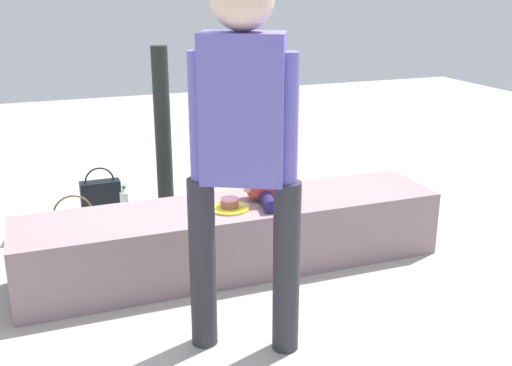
{
  "coord_description": "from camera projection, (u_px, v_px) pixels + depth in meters",
  "views": [
    {
      "loc": [
        -1.04,
        -3.1,
        1.59
      ],
      "look_at": [
        -0.01,
        -0.38,
        0.64
      ],
      "focal_mm": 42.75,
      "sensor_mm": 36.0,
      "label": 1
    }
  ],
  "objects": [
    {
      "name": "ground_plane",
      "position": [
        235.0,
        266.0,
        3.61
      ],
      "size": [
        12.0,
        12.0,
        0.0
      ],
      "primitive_type": "plane",
      "color": "#A6A097"
    },
    {
      "name": "concrete_ledge",
      "position": [
        234.0,
        236.0,
        3.54
      ],
      "size": [
        2.45,
        0.53,
        0.39
      ],
      "primitive_type": "cube",
      "color": "gray",
      "rests_on": "ground_plane"
    },
    {
      "name": "child_seated",
      "position": [
        267.0,
        165.0,
        3.49
      ],
      "size": [
        0.28,
        0.33,
        0.48
      ],
      "color": "#211A51",
      "rests_on": "concrete_ledge"
    },
    {
      "name": "adult_standing",
      "position": [
        243.0,
        133.0,
        2.51
      ],
      "size": [
        0.45,
        0.34,
        1.67
      ],
      "color": "#2E2D34",
      "rests_on": "ground_plane"
    },
    {
      "name": "cake_plate",
      "position": [
        230.0,
        206.0,
        3.41
      ],
      "size": [
        0.22,
        0.22,
        0.07
      ],
      "color": "yellow",
      "rests_on": "concrete_ledge"
    },
    {
      "name": "gift_bag",
      "position": [
        258.0,
        208.0,
        4.18
      ],
      "size": [
        0.18,
        0.09,
        0.29
      ],
      "color": "gold",
      "rests_on": "ground_plane"
    },
    {
      "name": "railing_post",
      "position": [
        164.0,
        157.0,
        4.16
      ],
      "size": [
        0.36,
        0.36,
        1.21
      ],
      "color": "black",
      "rests_on": "ground_plane"
    },
    {
      "name": "water_bottle_near_gift",
      "position": [
        268.0,
        192.0,
        4.64
      ],
      "size": [
        0.07,
        0.07,
        0.18
      ],
      "color": "silver",
      "rests_on": "ground_plane"
    },
    {
      "name": "water_bottle_far_side",
      "position": [
        125.0,
        203.0,
        4.33
      ],
      "size": [
        0.06,
        0.06,
        0.24
      ],
      "color": "silver",
      "rests_on": "ground_plane"
    },
    {
      "name": "party_cup_red",
      "position": [
        125.0,
        237.0,
        3.89
      ],
      "size": [
        0.08,
        0.08,
        0.1
      ],
      "primitive_type": "cylinder",
      "color": "red",
      "rests_on": "ground_plane"
    },
    {
      "name": "cake_box_white",
      "position": [
        40.0,
        227.0,
        4.06
      ],
      "size": [
        0.38,
        0.38,
        0.1
      ],
      "primitive_type": "cube",
      "rotation": [
        0.0,
        0.0,
        -0.19
      ],
      "color": "white",
      "rests_on": "ground_plane"
    },
    {
      "name": "handbag_black_leather",
      "position": [
        101.0,
        194.0,
        4.51
      ],
      "size": [
        0.29,
        0.11,
        0.32
      ],
      "color": "black",
      "rests_on": "ground_plane"
    },
    {
      "name": "handbag_brown_canvas",
      "position": [
        75.0,
        230.0,
        3.8
      ],
      "size": [
        0.32,
        0.15,
        0.36
      ],
      "color": "brown",
      "rests_on": "ground_plane"
    }
  ]
}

